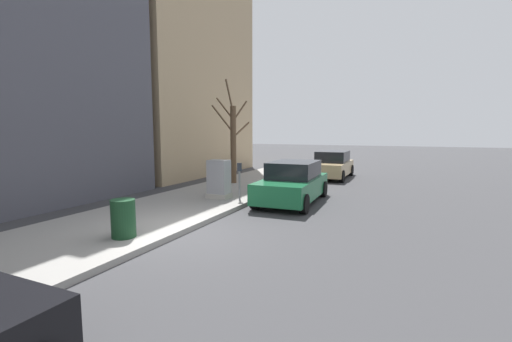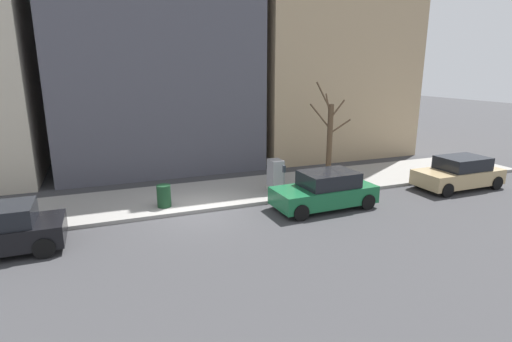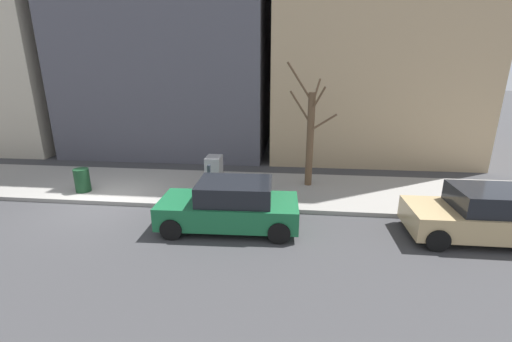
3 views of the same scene
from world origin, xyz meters
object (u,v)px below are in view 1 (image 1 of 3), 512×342
Objects in this scene: parked_car_tan at (332,165)px; utility_box at (219,179)px; trash_bin at (123,218)px; bare_tree at (233,140)px; parked_car_green at (293,183)px; office_tower_left at (147,30)px; parking_meter at (239,177)px.

parked_car_tan is 2.95× the size of utility_box.
parked_car_tan reaches higher than trash_bin.
bare_tree is at bearing -78.82° from trash_bin.
parked_car_tan is 0.99× the size of parked_car_green.
bare_tree is at bearing 157.35° from office_tower_left.
office_tower_left is (7.99, -3.33, 6.87)m from bare_tree.
trash_bin is at bearing 81.07° from parked_car_tan.
office_tower_left reaches higher than parked_car_green.
utility_box is (2.54, 1.07, 0.11)m from parked_car_green.
parked_car_green is 15.62m from office_tower_left.
parked_car_tan is 0.23× the size of office_tower_left.
trash_bin is (2.04, 13.57, -0.14)m from parked_car_tan.
parked_car_green is 4.73× the size of trash_bin.
utility_box reaches higher than parked_car_green.
trash_bin is (0.45, 5.11, -0.38)m from parking_meter.
bare_tree is (1.31, -3.58, 1.36)m from utility_box.
office_tower_left reaches higher than bare_tree.
trash_bin is (-1.71, 8.67, -1.61)m from bare_tree.
office_tower_left is at bearing -22.65° from bare_tree.
utility_box is at bearing 110.15° from bare_tree.
parked_car_green is at bearing 90.40° from parked_car_tan.
utility_box reaches higher than trash_bin.
parked_car_green is 4.83m from bare_tree.
parking_meter is at bearing 78.98° from parked_car_tan.
parked_car_tan is 7.41m from parked_car_green.
utility_box reaches higher than parking_meter.
parked_car_green is 2.98× the size of utility_box.
bare_tree is 8.98m from trash_bin.
parking_meter reaches higher than trash_bin.
parked_car_green is at bearing 146.98° from bare_tree.
utility_box is 5.11m from trash_bin.
bare_tree is at bearing -35.05° from parked_car_green.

